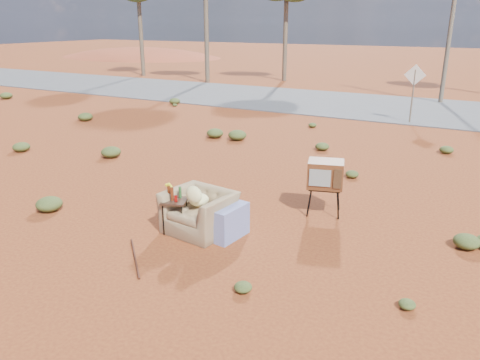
% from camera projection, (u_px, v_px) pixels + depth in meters
% --- Properties ---
extents(ground, '(140.00, 140.00, 0.00)m').
position_uv_depth(ground, '(211.00, 234.00, 8.55)').
color(ground, brown).
rests_on(ground, ground).
extents(highway, '(140.00, 7.00, 0.04)m').
position_uv_depth(highway, '(386.00, 107.00, 21.04)').
color(highway, '#565659').
rests_on(highway, ground).
extents(dirt_mound, '(26.00, 18.00, 2.00)m').
position_uv_depth(dirt_mound, '(140.00, 57.00, 50.35)').
color(dirt_mound, '#9E4226').
rests_on(dirt_mound, ground).
extents(armchair, '(1.48, 0.91, 1.02)m').
position_uv_depth(armchair, '(204.00, 208.00, 8.49)').
color(armchair, olive).
rests_on(armchair, ground).
extents(tv_unit, '(0.81, 0.71, 1.10)m').
position_uv_depth(tv_unit, '(325.00, 175.00, 9.22)').
color(tv_unit, black).
rests_on(tv_unit, ground).
extents(side_table, '(0.56, 0.56, 0.89)m').
position_uv_depth(side_table, '(173.00, 198.00, 8.48)').
color(side_table, '#331D12').
rests_on(side_table, ground).
extents(rusty_bar, '(1.01, 0.99, 0.04)m').
position_uv_depth(rusty_bar, '(135.00, 258.00, 7.67)').
color(rusty_bar, '#4C1F14').
rests_on(rusty_bar, ground).
extents(road_sign, '(0.78, 0.06, 2.19)m').
position_uv_depth(road_sign, '(414.00, 83.00, 17.39)').
color(road_sign, brown).
rests_on(road_sign, ground).
extents(utility_pole_center, '(1.40, 0.20, 8.00)m').
position_uv_depth(utility_pole_center, '(453.00, 10.00, 20.89)').
color(utility_pole_center, brown).
rests_on(utility_pole_center, ground).
extents(scrub_patch, '(17.49, 8.07, 0.33)m').
position_uv_depth(scrub_patch, '(271.00, 161.00, 12.55)').
color(scrub_patch, '#4C5927').
rests_on(scrub_patch, ground).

